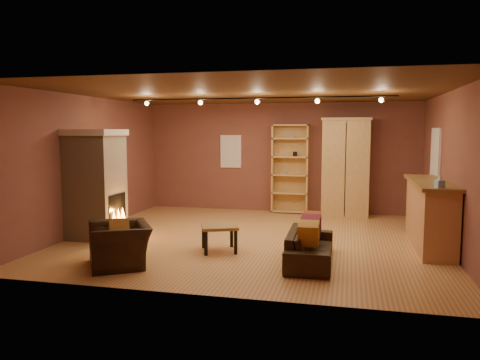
% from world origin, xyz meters
% --- Properties ---
extents(floor, '(7.00, 7.00, 0.00)m').
position_xyz_m(floor, '(0.00, 0.00, 0.00)').
color(floor, '#A6703B').
rests_on(floor, ground).
extents(ceiling, '(7.00, 7.00, 0.00)m').
position_xyz_m(ceiling, '(0.00, 0.00, 2.80)').
color(ceiling, brown).
rests_on(ceiling, back_wall).
extents(back_wall, '(7.00, 0.02, 2.80)m').
position_xyz_m(back_wall, '(0.00, 3.25, 1.40)').
color(back_wall, brown).
rests_on(back_wall, floor).
extents(left_wall, '(0.02, 6.50, 2.80)m').
position_xyz_m(left_wall, '(-3.50, 0.00, 1.40)').
color(left_wall, brown).
rests_on(left_wall, floor).
extents(right_wall, '(0.02, 6.50, 2.80)m').
position_xyz_m(right_wall, '(3.50, 0.00, 1.40)').
color(right_wall, brown).
rests_on(right_wall, floor).
extents(fireplace, '(1.01, 0.98, 2.12)m').
position_xyz_m(fireplace, '(-3.04, -0.60, 1.06)').
color(fireplace, tan).
rests_on(fireplace, floor).
extents(back_window, '(0.56, 0.04, 0.86)m').
position_xyz_m(back_window, '(-1.30, 3.23, 1.55)').
color(back_window, white).
rests_on(back_window, back_wall).
extents(bookcase, '(0.92, 0.36, 2.25)m').
position_xyz_m(bookcase, '(0.30, 3.13, 1.15)').
color(bookcase, tan).
rests_on(bookcase, floor).
extents(armoire, '(1.18, 0.67, 2.40)m').
position_xyz_m(armoire, '(1.67, 2.94, 1.21)').
color(armoire, tan).
rests_on(armoire, floor).
extents(bar_counter, '(0.66, 2.51, 1.20)m').
position_xyz_m(bar_counter, '(3.20, 0.11, 0.61)').
color(bar_counter, tan).
rests_on(bar_counter, floor).
extents(tissue_box, '(0.17, 0.17, 0.23)m').
position_xyz_m(tissue_box, '(3.15, -0.96, 1.29)').
color(tissue_box, '#81B6CF').
rests_on(tissue_box, bar_counter).
extents(right_window, '(0.05, 0.90, 1.00)m').
position_xyz_m(right_window, '(3.47, 1.40, 1.65)').
color(right_window, white).
rests_on(right_window, right_wall).
extents(loveseat, '(0.55, 1.76, 0.74)m').
position_xyz_m(loveseat, '(1.19, -1.42, 0.36)').
color(loveseat, black).
rests_on(loveseat, floor).
extents(armchair, '(1.10, 1.20, 0.88)m').
position_xyz_m(armchair, '(-1.69, -2.26, 0.44)').
color(armchair, black).
rests_on(armchair, floor).
extents(coffee_table, '(0.79, 0.79, 0.46)m').
position_xyz_m(coffee_table, '(-0.41, -1.07, 0.39)').
color(coffee_table, olive).
rests_on(coffee_table, floor).
extents(track_rail, '(5.20, 0.09, 0.13)m').
position_xyz_m(track_rail, '(0.00, 0.20, 2.69)').
color(track_rail, black).
rests_on(track_rail, ceiling).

